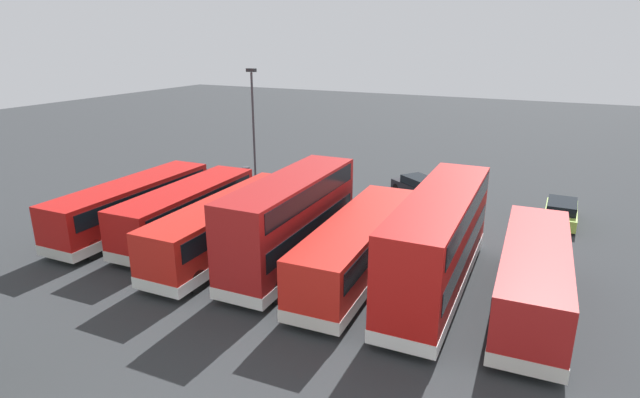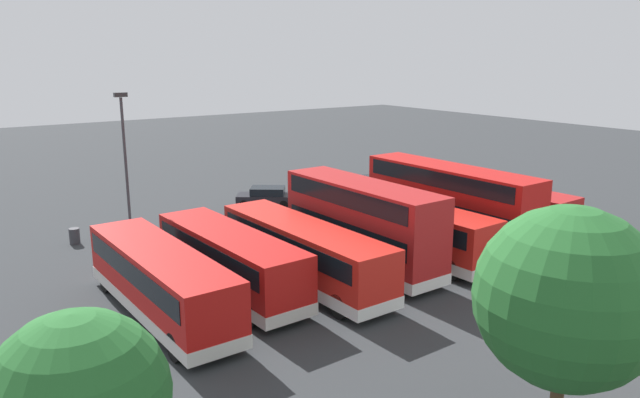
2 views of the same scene
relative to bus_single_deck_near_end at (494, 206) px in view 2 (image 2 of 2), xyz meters
The scene contains 13 objects.
ground_plane 14.39m from the bus_single_deck_near_end, 39.45° to the right, with size 140.00×140.00×0.00m, color #2D3033.
bus_single_deck_near_end is the anchor object (origin of this frame).
bus_double_decker_second 4.09m from the bus_single_deck_near_end, ahead, with size 2.89×11.71×4.55m.
bus_single_deck_third 7.69m from the bus_single_deck_near_end, ahead, with size 3.08×11.39×2.95m.
bus_double_decker_fourth 11.15m from the bus_single_deck_near_end, ahead, with size 2.85×10.17×4.55m.
bus_single_deck_fifth 14.84m from the bus_single_deck_near_end, ahead, with size 2.89×11.47×2.95m.
bus_single_deck_sixth 18.31m from the bus_single_deck_near_end, ahead, with size 3.02×10.30×2.95m.
bus_single_deck_seventh 21.88m from the bus_single_deck_near_end, ahead, with size 2.84×11.08×2.95m.
car_hatchback_silver 12.24m from the bus_single_deck_near_end, 93.71° to the right, with size 1.82×4.50×1.43m.
car_small_green 16.32m from the bus_single_deck_near_end, 57.92° to the right, with size 4.36×3.88×1.43m.
lamp_post_tall 22.49m from the bus_single_deck_near_end, 26.20° to the right, with size 0.70×0.30×8.89m.
waste_bin_yellow 25.69m from the bus_single_deck_near_end, 28.75° to the right, with size 0.60×0.60×0.95m, color #333338.
tree_midright 22.67m from the bus_single_deck_near_end, 43.51° to the left, with size 4.91×4.91×7.18m.
Camera 2 is at (19.00, 32.91, 10.92)m, focal length 33.77 mm.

